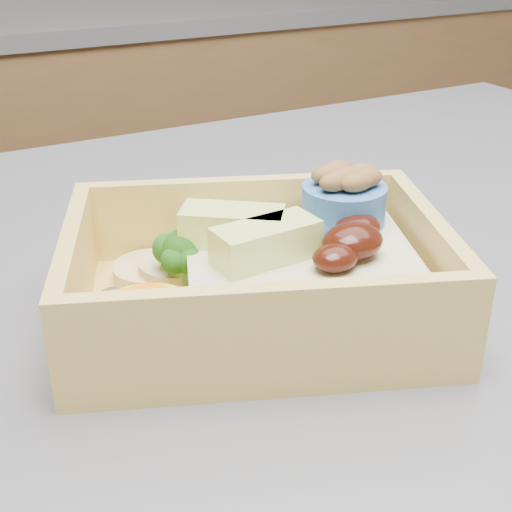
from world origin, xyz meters
name	(u,v)px	position (x,y,z in m)	size (l,w,h in m)	color
bento_box	(267,275)	(0.11, -0.04, 0.95)	(0.23, 0.20, 0.07)	#DFBE5C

